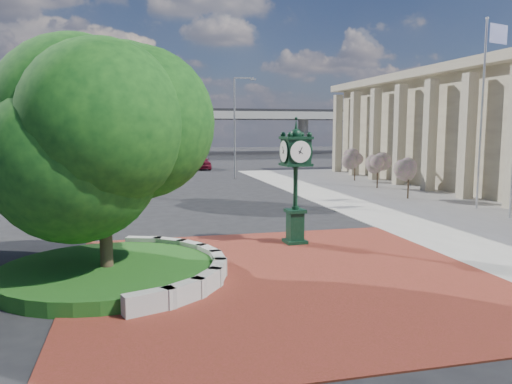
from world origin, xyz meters
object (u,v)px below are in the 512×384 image
(parked_car, at_px, (198,161))
(street_lamp_far, at_px, (155,124))
(flagpole_b, at_px, (482,113))
(street_lamp_near, at_px, (237,120))
(post_clock, at_px, (296,176))

(parked_car, xyz_separation_m, street_lamp_far, (-4.33, 4.59, 3.99))
(flagpole_b, relative_size, street_lamp_near, 1.17)
(parked_car, height_order, flagpole_b, flagpole_b)
(flagpole_b, xyz_separation_m, street_lamp_near, (-9.33, 18.88, -0.10))
(flagpole_b, xyz_separation_m, street_lamp_far, (-15.57, 34.82, -0.31))
(parked_car, bearing_deg, street_lamp_far, 128.21)
(parked_car, xyz_separation_m, street_lamp_near, (1.91, -11.35, 4.20))
(street_lamp_near, height_order, street_lamp_far, street_lamp_near)
(post_clock, distance_m, parked_car, 35.79)
(flagpole_b, bearing_deg, street_lamp_far, 114.10)
(parked_car, height_order, street_lamp_near, street_lamp_near)
(flagpole_b, distance_m, street_lamp_far, 38.15)
(flagpole_b, height_order, street_lamp_far, flagpole_b)
(parked_car, distance_m, flagpole_b, 32.54)
(street_lamp_near, bearing_deg, street_lamp_far, 111.38)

